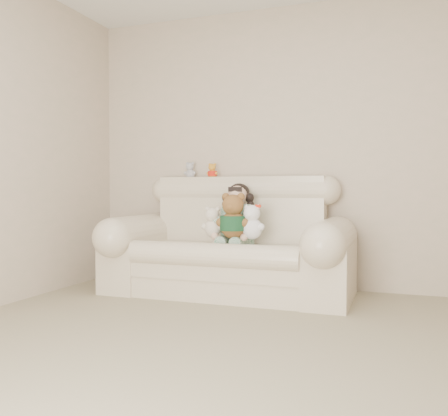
% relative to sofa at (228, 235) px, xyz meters
% --- Properties ---
extents(floor, '(5.00, 5.00, 0.00)m').
position_rel_sofa_xyz_m(floor, '(0.74, -2.00, -0.52)').
color(floor, gray).
rests_on(floor, ground).
extents(wall_back, '(4.50, 0.00, 4.50)m').
position_rel_sofa_xyz_m(wall_back, '(0.74, 0.50, 0.78)').
color(wall_back, '#B7AA92').
rests_on(wall_back, ground).
extents(sofa, '(2.10, 0.95, 1.03)m').
position_rel_sofa_xyz_m(sofa, '(0.00, 0.00, 0.00)').
color(sofa, beige).
rests_on(sofa, floor).
extents(seated_child, '(0.40, 0.46, 0.55)m').
position_rel_sofa_xyz_m(seated_child, '(0.06, 0.08, 0.18)').
color(seated_child, '#266F47').
rests_on(seated_child, sofa).
extents(brown_teddy, '(0.35, 0.32, 0.45)m').
position_rel_sofa_xyz_m(brown_teddy, '(0.10, -0.14, 0.21)').
color(brown_teddy, brown).
rests_on(brown_teddy, sofa).
extents(white_cat, '(0.22, 0.17, 0.34)m').
position_rel_sofa_xyz_m(white_cat, '(0.26, -0.13, 0.16)').
color(white_cat, white).
rests_on(white_cat, sofa).
extents(cream_teddy, '(0.24, 0.21, 0.31)m').
position_rel_sofa_xyz_m(cream_teddy, '(-0.10, -0.10, 0.14)').
color(cream_teddy, beige).
rests_on(cream_teddy, sofa).
extents(yellow_mini_bear, '(0.12, 0.10, 0.17)m').
position_rel_sofa_xyz_m(yellow_mini_bear, '(-0.29, 0.36, 0.58)').
color(yellow_mini_bear, gold).
rests_on(yellow_mini_bear, sofa).
extents(grey_mini_plush, '(0.15, 0.14, 0.20)m').
position_rel_sofa_xyz_m(grey_mini_plush, '(-0.53, 0.39, 0.59)').
color(grey_mini_plush, '#B0B1B7').
rests_on(grey_mini_plush, sofa).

